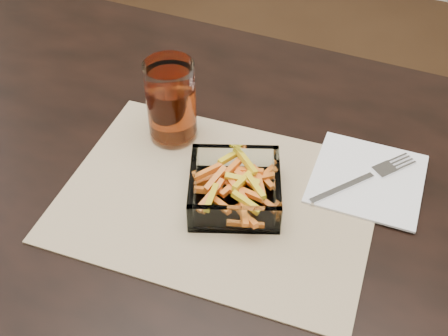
{
  "coord_description": "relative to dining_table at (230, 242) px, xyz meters",
  "views": [
    {
      "loc": [
        0.2,
        -0.5,
        1.37
      ],
      "look_at": [
        -0.03,
        0.04,
        0.78
      ],
      "focal_mm": 45.0,
      "sensor_mm": 36.0,
      "label": 1
    }
  ],
  "objects": [
    {
      "name": "placemat",
      "position": [
        -0.02,
        0.0,
        0.09
      ],
      "size": [
        0.47,
        0.36,
        0.0
      ],
      "primitive_type": "cube",
      "rotation": [
        0.0,
        0.0,
        0.06
      ],
      "color": "tan",
      "rests_on": "dining_table"
    },
    {
      "name": "dining_table",
      "position": [
        0.0,
        0.0,
        0.0
      ],
      "size": [
        1.6,
        0.9,
        0.75
      ],
      "color": "black",
      "rests_on": "ground"
    },
    {
      "name": "tumbler",
      "position": [
        -0.14,
        0.1,
        0.15
      ],
      "size": [
        0.08,
        0.08,
        0.14
      ],
      "color": "white",
      "rests_on": "placemat"
    },
    {
      "name": "fork",
      "position": [
        0.17,
        0.12,
        0.1
      ],
      "size": [
        0.13,
        0.16,
        0.0
      ],
      "rotation": [
        0.0,
        0.0,
        -0.66
      ],
      "color": "silver",
      "rests_on": "napkin"
    },
    {
      "name": "napkin",
      "position": [
        0.17,
        0.13,
        0.09
      ],
      "size": [
        0.17,
        0.17,
        0.0
      ],
      "primitive_type": "cube",
      "rotation": [
        0.0,
        0.0,
        0.04
      ],
      "color": "white",
      "rests_on": "placemat"
    },
    {
      "name": "glass_bowl",
      "position": [
        0.0,
        0.01,
        0.11
      ],
      "size": [
        0.17,
        0.17,
        0.05
      ],
      "rotation": [
        0.0,
        0.0,
        0.37
      ],
      "color": "white",
      "rests_on": "placemat"
    }
  ]
}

